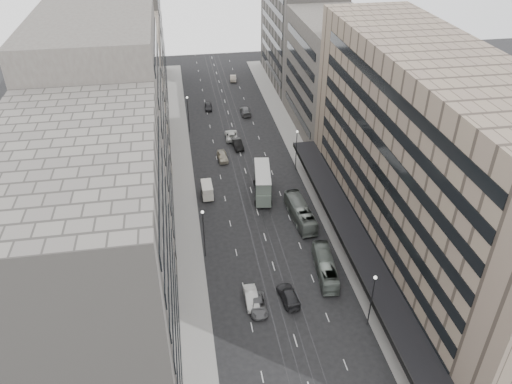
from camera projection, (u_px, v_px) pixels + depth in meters
ground at (285, 305)px, 66.82m from camera, size 220.00×220.00×0.00m
sidewalk_right at (304, 162)px, 99.46m from camera, size 4.00×125.00×0.15m
sidewalk_left at (183, 172)px, 96.13m from camera, size 4.00×125.00×0.15m
department_store at (429, 166)px, 68.28m from camera, size 19.20×60.00×30.00m
building_right_mid at (333, 76)px, 106.28m from camera, size 15.00×28.00×24.00m
building_right_far at (300, 29)px, 130.00m from camera, size 15.00×32.00×28.00m
building_left_a at (94, 282)px, 49.05m from camera, size 15.00×28.00×30.00m
building_left_b at (111, 140)px, 70.29m from camera, size 15.00×26.00×34.00m
building_left_c at (125, 98)px, 95.07m from camera, size 15.00×28.00×25.00m
building_left_d at (132, 40)px, 121.54m from camera, size 15.00×38.00×28.00m
lamp_right_near at (372, 295)px, 61.20m from camera, size 0.44×0.44×8.32m
lamp_right_far at (296, 145)px, 94.28m from camera, size 0.44×0.44×8.32m
lamp_left_near at (204, 228)px, 72.56m from camera, size 0.44×0.44×8.32m
lamp_left_far at (188, 110)px, 108.13m from camera, size 0.44×0.44×8.32m
bus_near at (325, 267)px, 71.30m from camera, size 3.31×9.98×2.73m
bus_far at (300, 212)px, 82.29m from camera, size 3.29×11.04×3.03m
double_decker at (263, 182)px, 87.87m from camera, size 3.90×9.63×5.12m
panel_van at (207, 190)px, 88.21m from camera, size 2.12×4.20×2.62m
sedan_1 at (251, 298)px, 66.97m from camera, size 1.66×4.72×1.55m
sedan_2 at (258, 305)px, 65.96m from camera, size 2.43×4.90×1.33m
sedan_3 at (289, 295)px, 67.33m from camera, size 2.73×5.52×1.54m
sedan_4 at (223, 156)px, 99.82m from camera, size 2.10×4.86×1.63m
sedan_5 at (237, 144)px, 104.22m from camera, size 2.28×5.27×1.69m
sedan_6 at (231, 135)px, 107.76m from camera, size 2.84×5.75×1.57m
sedan_7 at (245, 111)px, 118.53m from camera, size 2.25×5.45×1.57m
sedan_8 at (208, 107)px, 120.92m from camera, size 1.91×4.30×1.44m
sedan_9 at (233, 78)px, 137.36m from camera, size 2.13×4.82×1.54m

